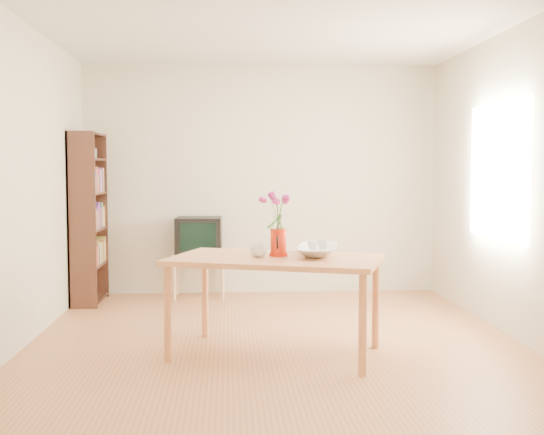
{
  "coord_description": "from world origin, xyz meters",
  "views": [
    {
      "loc": [
        -0.38,
        -5.53,
        1.41
      ],
      "look_at": [
        0.0,
        0.3,
        1.0
      ],
      "focal_mm": 45.0,
      "sensor_mm": 36.0,
      "label": 1
    }
  ],
  "objects": [
    {
      "name": "teacup_a",
      "position": [
        0.27,
        -0.32,
        0.92
      ],
      "size": [
        0.09,
        0.09,
        0.06
      ],
      "primitive_type": "imported",
      "rotation": [
        0.0,
        0.0,
        0.64
      ],
      "color": "white",
      "rests_on": "bowl"
    },
    {
      "name": "bookshelf",
      "position": [
        -1.85,
        1.75,
        0.84
      ],
      "size": [
        0.28,
        0.7,
        1.8
      ],
      "color": "black",
      "rests_on": "ground"
    },
    {
      "name": "tv_stand",
      "position": [
        -0.7,
        1.97,
        0.39
      ],
      "size": [
        0.6,
        0.45,
        0.46
      ],
      "color": "tan",
      "rests_on": "ground"
    },
    {
      "name": "table",
      "position": [
        -0.02,
        -0.42,
        0.68
      ],
      "size": [
        1.76,
        1.34,
        0.75
      ],
      "rotation": [
        0.0,
        0.0,
        -0.33
      ],
      "color": "#B86C3F",
      "rests_on": "ground"
    },
    {
      "name": "teacup_b",
      "position": [
        0.36,
        -0.3,
        0.93
      ],
      "size": [
        0.1,
        0.1,
        0.07
      ],
      "primitive_type": "imported",
      "rotation": [
        0.0,
        0.0,
        2.17
      ],
      "color": "white",
      "rests_on": "bowl"
    },
    {
      "name": "television",
      "position": [
        -0.7,
        1.98,
        0.68
      ],
      "size": [
        0.5,
        0.47,
        0.43
      ],
      "rotation": [
        0.0,
        0.0,
        -0.02
      ],
      "color": "black",
      "rests_on": "tv_stand"
    },
    {
      "name": "room",
      "position": [
        0.03,
        0.0,
        1.3
      ],
      "size": [
        4.5,
        4.5,
        4.5
      ],
      "color": "#A36339",
      "rests_on": "ground"
    },
    {
      "name": "mug",
      "position": [
        -0.15,
        -0.42,
        0.8
      ],
      "size": [
        0.16,
        0.16,
        0.1
      ],
      "primitive_type": "imported",
      "rotation": [
        0.0,
        0.0,
        2.85
      ],
      "color": "white",
      "rests_on": "table"
    },
    {
      "name": "flowers",
      "position": [
        0.01,
        -0.36,
        1.12
      ],
      "size": [
        0.24,
        0.24,
        0.34
      ],
      "primitive_type": null,
      "color": "#D1318C",
      "rests_on": "pitcher"
    },
    {
      "name": "pitcher",
      "position": [
        0.01,
        -0.36,
        0.85
      ],
      "size": [
        0.14,
        0.22,
        0.21
      ],
      "rotation": [
        0.0,
        0.0,
        -0.14
      ],
      "color": "red",
      "rests_on": "table"
    },
    {
      "name": "bowl",
      "position": [
        0.31,
        -0.32,
        0.97
      ],
      "size": [
        0.55,
        0.55,
        0.44
      ],
      "primitive_type": "imported",
      "rotation": [
        0.0,
        0.0,
        -0.2
      ],
      "color": "white",
      "rests_on": "table"
    }
  ]
}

